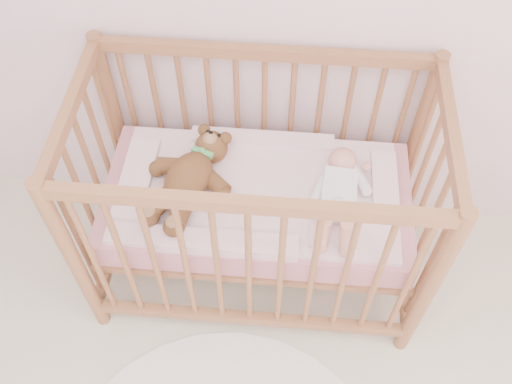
# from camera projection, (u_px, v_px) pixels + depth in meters

# --- Properties ---
(crib) EXTENTS (1.36, 0.76, 1.00)m
(crib) POSITION_uv_depth(u_px,v_px,m) (257.00, 200.00, 2.30)
(crib) COLOR #9B6142
(crib) RESTS_ON floor
(mattress) EXTENTS (1.22, 0.62, 0.13)m
(mattress) POSITION_uv_depth(u_px,v_px,m) (257.00, 202.00, 2.31)
(mattress) COLOR pink
(mattress) RESTS_ON crib
(blanket) EXTENTS (1.10, 0.58, 0.06)m
(blanket) POSITION_uv_depth(u_px,v_px,m) (257.00, 191.00, 2.25)
(blanket) COLOR #F8ABC0
(blanket) RESTS_ON mattress
(baby) EXTENTS (0.28, 0.52, 0.12)m
(baby) POSITION_uv_depth(u_px,v_px,m) (340.00, 189.00, 2.16)
(baby) COLOR white
(baby) RESTS_ON blanket
(teddy_bear) EXTENTS (0.53, 0.62, 0.15)m
(teddy_bear) POSITION_uv_depth(u_px,v_px,m) (189.00, 177.00, 2.18)
(teddy_bear) COLOR brown
(teddy_bear) RESTS_ON blanket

